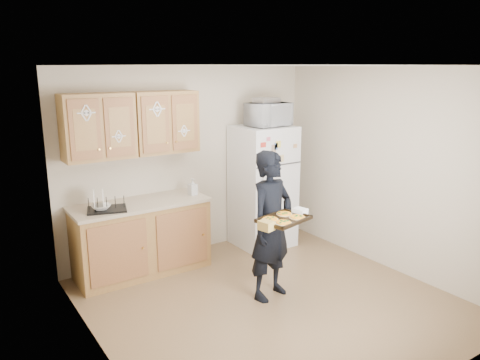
# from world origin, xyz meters

# --- Properties ---
(floor) EXTENTS (3.60, 3.60, 0.00)m
(floor) POSITION_xyz_m (0.00, 0.00, 0.00)
(floor) COLOR brown
(floor) RESTS_ON ground
(ceiling) EXTENTS (3.60, 3.60, 0.00)m
(ceiling) POSITION_xyz_m (0.00, 0.00, 2.50)
(ceiling) COLOR white
(ceiling) RESTS_ON wall_back
(wall_back) EXTENTS (3.60, 0.04, 2.50)m
(wall_back) POSITION_xyz_m (0.00, 1.80, 1.25)
(wall_back) COLOR #C3B59E
(wall_back) RESTS_ON floor
(wall_front) EXTENTS (3.60, 0.04, 2.50)m
(wall_front) POSITION_xyz_m (0.00, -1.80, 1.25)
(wall_front) COLOR #C3B59E
(wall_front) RESTS_ON floor
(wall_left) EXTENTS (0.04, 3.60, 2.50)m
(wall_left) POSITION_xyz_m (-1.80, 0.00, 1.25)
(wall_left) COLOR #C3B59E
(wall_left) RESTS_ON floor
(wall_right) EXTENTS (0.04, 3.60, 2.50)m
(wall_right) POSITION_xyz_m (1.80, 0.00, 1.25)
(wall_right) COLOR #C3B59E
(wall_right) RESTS_ON floor
(refrigerator) EXTENTS (0.75, 0.70, 1.70)m
(refrigerator) POSITION_xyz_m (0.95, 1.43, 0.85)
(refrigerator) COLOR white
(refrigerator) RESTS_ON floor
(base_cabinet) EXTENTS (1.60, 0.60, 0.86)m
(base_cabinet) POSITION_xyz_m (-0.85, 1.48, 0.43)
(base_cabinet) COLOR brown
(base_cabinet) RESTS_ON floor
(countertop) EXTENTS (1.64, 0.64, 0.04)m
(countertop) POSITION_xyz_m (-0.85, 1.48, 0.88)
(countertop) COLOR tan
(countertop) RESTS_ON base_cabinet
(upper_cab_left) EXTENTS (0.80, 0.33, 0.75)m
(upper_cab_left) POSITION_xyz_m (-1.25, 1.61, 1.83)
(upper_cab_left) COLOR brown
(upper_cab_left) RESTS_ON wall_back
(upper_cab_right) EXTENTS (0.80, 0.33, 0.75)m
(upper_cab_right) POSITION_xyz_m (-0.43, 1.61, 1.83)
(upper_cab_right) COLOR brown
(upper_cab_right) RESTS_ON wall_back
(cereal_box) EXTENTS (0.20, 0.07, 0.32)m
(cereal_box) POSITION_xyz_m (1.47, 1.67, 0.16)
(cereal_box) COLOR #E0CD4F
(cereal_box) RESTS_ON floor
(person) EXTENTS (0.67, 0.52, 1.64)m
(person) POSITION_xyz_m (0.09, 0.11, 0.82)
(person) COLOR black
(person) RESTS_ON floor
(baking_tray) EXTENTS (0.57, 0.47, 0.04)m
(baking_tray) POSITION_xyz_m (0.02, -0.18, 0.98)
(baking_tray) COLOR black
(baking_tray) RESTS_ON person
(pizza_front_left) EXTENTS (0.17, 0.17, 0.02)m
(pizza_front_left) POSITION_xyz_m (-0.07, -0.29, 1.00)
(pizza_front_left) COLOR orange
(pizza_front_left) RESTS_ON baking_tray
(pizza_front_right) EXTENTS (0.17, 0.17, 0.02)m
(pizza_front_right) POSITION_xyz_m (0.15, -0.23, 1.00)
(pizza_front_right) COLOR orange
(pizza_front_right) RESTS_ON baking_tray
(pizza_back_left) EXTENTS (0.17, 0.17, 0.02)m
(pizza_back_left) POSITION_xyz_m (-0.11, -0.13, 1.00)
(pizza_back_left) COLOR orange
(pizza_back_left) RESTS_ON baking_tray
(pizza_back_right) EXTENTS (0.17, 0.17, 0.02)m
(pizza_back_right) POSITION_xyz_m (0.11, -0.07, 1.00)
(pizza_back_right) COLOR orange
(pizza_back_right) RESTS_ON baking_tray
(microwave) EXTENTS (0.60, 0.44, 0.31)m
(microwave) POSITION_xyz_m (0.99, 1.38, 1.86)
(microwave) COLOR white
(microwave) RESTS_ON refrigerator
(foil_pan) EXTENTS (0.35, 0.26, 0.07)m
(foil_pan) POSITION_xyz_m (0.98, 1.41, 2.05)
(foil_pan) COLOR silver
(foil_pan) RESTS_ON microwave
(dish_rack) EXTENTS (0.51, 0.43, 0.17)m
(dish_rack) POSITION_xyz_m (-1.28, 1.39, 0.99)
(dish_rack) COLOR black
(dish_rack) RESTS_ON countertop
(bowl) EXTENTS (0.26, 0.26, 0.05)m
(bowl) POSITION_xyz_m (-1.35, 1.39, 0.95)
(bowl) COLOR white
(bowl) RESTS_ON dish_rack
(soap_bottle) EXTENTS (0.11, 0.11, 0.21)m
(soap_bottle) POSITION_xyz_m (-0.16, 1.43, 1.00)
(soap_bottle) COLOR white
(soap_bottle) RESTS_ON countertop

